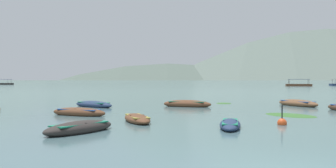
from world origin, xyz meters
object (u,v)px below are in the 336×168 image
rowboat_6 (80,128)px  rowboat_7 (298,103)px  rowboat_9 (79,112)px  mooring_buoy (282,123)px  ferry_0 (2,84)px  rowboat_8 (137,119)px  rowboat_0 (230,125)px  rowboat_2 (187,104)px  rowboat_1 (93,105)px  ferry_1 (299,85)px

rowboat_6 → rowboat_7: bearing=46.2°
rowboat_9 → mooring_buoy: (11.32, -4.49, -0.09)m
rowboat_7 → ferry_0: 147.17m
rowboat_8 → rowboat_6: bearing=-118.6°
rowboat_8 → rowboat_9: rowboat_9 is taller
rowboat_0 → rowboat_2: (-1.47, 12.71, 0.07)m
rowboat_1 → mooring_buoy: size_ratio=3.68×
rowboat_0 → rowboat_1: 15.49m
rowboat_6 → rowboat_8: 4.33m
rowboat_1 → rowboat_6: bearing=-79.8°
rowboat_0 → rowboat_1: size_ratio=0.86×
rowboat_2 → rowboat_7: 9.57m
rowboat_8 → ferry_1: (44.84, 101.42, 0.29)m
ferry_0 → ferry_1: bearing=-15.0°
rowboat_7 → mooring_buoy: bearing=-112.6°
rowboat_0 → rowboat_7: 15.94m
rowboat_2 → ferry_1: bearing=65.4°
rowboat_1 → mooring_buoy: mooring_buoy is taller
rowboat_2 → rowboat_8: 10.93m
rowboat_0 → mooring_buoy: mooring_buoy is taller
rowboat_8 → rowboat_7: bearing=42.4°
rowboat_7 → rowboat_2: bearing=-173.7°
ferry_0 → rowboat_0: bearing=-60.7°
rowboat_1 → ferry_0: ferry_0 is taller
rowboat_6 → ferry_0: (-69.05, 136.34, 0.25)m
rowboat_6 → ferry_1: 115.21m
rowboat_2 → rowboat_7: rowboat_2 is taller
rowboat_7 → rowboat_1: bearing=-175.7°
rowboat_9 → mooring_buoy: 12.18m
ferry_1 → mooring_buoy: (-37.51, -102.64, -0.34)m
rowboat_0 → rowboat_6: rowboat_6 is taller
rowboat_8 → rowboat_0: bearing=-26.0°
rowboat_7 → rowboat_9: 18.55m
rowboat_6 → rowboat_8: size_ratio=1.00×
ferry_1 → rowboat_6: bearing=-114.0°
ferry_1 → rowboat_0: bearing=-111.2°
rowboat_2 → rowboat_1: bearing=-178.2°
rowboat_2 → rowboat_6: (-5.19, -14.27, -0.03)m
rowboat_6 → rowboat_2: bearing=70.0°
rowboat_1 → rowboat_6: size_ratio=1.13×
rowboat_0 → ferry_1: size_ratio=0.41×
rowboat_2 → rowboat_9: size_ratio=1.07×
rowboat_6 → rowboat_8: bearing=61.4°
rowboat_1 → ferry_0: bearing=118.5°
rowboat_1 → rowboat_9: rowboat_9 is taller
rowboat_8 → ferry_1: ferry_1 is taller
mooring_buoy → ferry_1: bearing=69.9°
rowboat_0 → mooring_buoy: size_ratio=3.16×
rowboat_6 → rowboat_9: size_ratio=0.92×
rowboat_2 → rowboat_6: bearing=-110.0°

